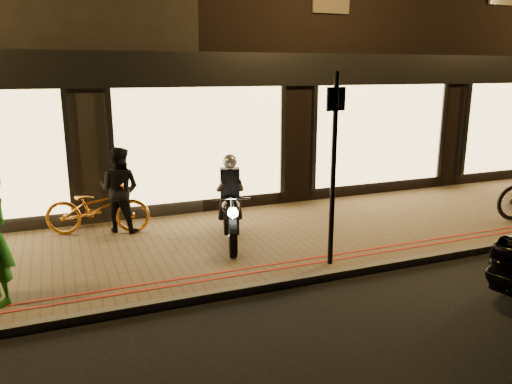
% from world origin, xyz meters
% --- Properties ---
extents(ground, '(90.00, 90.00, 0.00)m').
position_xyz_m(ground, '(0.00, 0.00, 0.00)').
color(ground, black).
rests_on(ground, ground).
extents(sidewalk, '(50.00, 4.00, 0.12)m').
position_xyz_m(sidewalk, '(0.00, 2.00, 0.06)').
color(sidewalk, brown).
rests_on(sidewalk, ground).
extents(kerb_stone, '(50.00, 0.14, 0.12)m').
position_xyz_m(kerb_stone, '(0.00, 0.05, 0.06)').
color(kerb_stone, '#59544C').
rests_on(kerb_stone, ground).
extents(red_kerb_lines, '(50.00, 0.26, 0.01)m').
position_xyz_m(red_kerb_lines, '(0.00, 0.55, 0.12)').
color(red_kerb_lines, '#991E0D').
rests_on(red_kerb_lines, sidewalk).
extents(building_row, '(48.00, 10.11, 8.50)m').
position_xyz_m(building_row, '(-0.00, 8.99, 4.25)').
color(building_row, black).
rests_on(building_row, ground).
extents(motorcycle, '(0.80, 1.89, 1.59)m').
position_xyz_m(motorcycle, '(-0.09, 1.89, 0.73)').
color(motorcycle, black).
rests_on(motorcycle, sidewalk).
extents(sign_post, '(0.35, 0.10, 3.00)m').
position_xyz_m(sign_post, '(1.05, 0.35, 1.80)').
color(sign_post, black).
rests_on(sign_post, sidewalk).
extents(bicycle_gold, '(2.03, 1.15, 1.01)m').
position_xyz_m(bicycle_gold, '(-2.24, 3.33, 0.62)').
color(bicycle_gold, orange).
rests_on(bicycle_gold, sidewalk).
extents(person_dark, '(1.00, 0.95, 1.63)m').
position_xyz_m(person_dark, '(-1.82, 3.34, 0.93)').
color(person_dark, black).
rests_on(person_dark, sidewalk).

